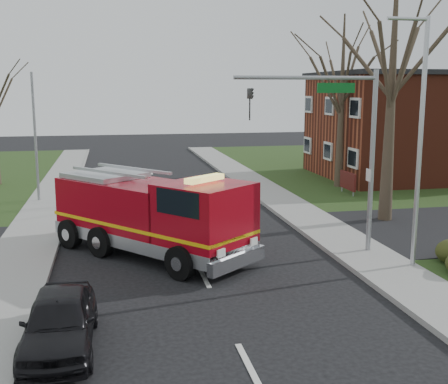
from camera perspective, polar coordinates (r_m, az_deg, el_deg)
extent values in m
plane|color=black|center=(18.66, -2.02, -8.71)|extent=(120.00, 120.00, 0.00)
cube|color=gray|center=(20.53, 15.45, -7.07)|extent=(2.40, 80.00, 0.15)
cube|color=gray|center=(18.72, -21.35, -9.14)|extent=(2.40, 80.00, 0.15)
cube|color=maroon|center=(41.69, 20.33, 6.19)|extent=(15.00, 10.00, 7.00)
cube|color=black|center=(41.62, 20.65, 11.14)|extent=(15.40, 10.40, 0.30)
cube|color=silver|center=(38.40, 10.53, 4.11)|extent=(0.12, 1.40, 1.20)
cube|color=#4D1312|center=(33.16, 12.47, 1.14)|extent=(0.12, 2.00, 1.00)
cylinder|color=gray|center=(32.52, 13.00, 0.13)|extent=(0.08, 0.08, 0.90)
cylinder|color=gray|center=(33.96, 11.90, 0.60)|extent=(0.08, 0.08, 0.90)
cone|color=#3C3023|center=(26.46, 16.64, 9.75)|extent=(0.64, 0.64, 12.00)
cone|color=#3C3023|center=(35.25, 11.85, 8.81)|extent=(0.56, 0.56, 10.50)
cylinder|color=gray|center=(21.26, 14.79, 2.75)|extent=(0.18, 0.18, 6.80)
cylinder|color=gray|center=(20.07, 8.40, 11.42)|extent=(5.20, 0.14, 0.14)
cube|color=#0C591E|center=(20.47, 11.32, 10.33)|extent=(1.40, 0.06, 0.35)
imported|color=black|center=(19.49, 2.73, 10.52)|extent=(0.22, 0.18, 1.10)
cylinder|color=#B7BABF|center=(19.76, 19.27, 4.28)|extent=(0.16, 0.16, 8.40)
cylinder|color=#B7BABF|center=(19.44, 18.18, 16.38)|extent=(1.40, 0.12, 0.12)
cylinder|color=gray|center=(31.75, -18.62, 5.17)|extent=(0.14, 0.14, 7.00)
cube|color=maroon|center=(21.82, -9.78, -1.66)|extent=(5.50, 5.85, 2.17)
cube|color=maroon|center=(19.08, -1.95, -2.78)|extent=(3.78, 3.78, 2.48)
cube|color=#B7BABF|center=(21.13, -7.48, -4.44)|extent=(7.23, 7.93, 0.46)
cube|color=#E5B20C|center=(21.00, -7.51, -2.94)|extent=(7.24, 7.94, 0.12)
cube|color=black|center=(18.21, 0.74, -0.92)|extent=(1.90, 1.60, 0.88)
cube|color=#E5D866|center=(18.81, -1.98, 1.36)|extent=(1.50, 1.33, 0.19)
cylinder|color=black|center=(18.37, -4.44, -7.18)|extent=(1.00, 1.11, 1.14)
cylinder|color=black|center=(20.32, 0.78, -5.41)|extent=(1.00, 1.11, 1.14)
cylinder|color=black|center=(22.67, -15.38, -4.11)|extent=(1.00, 1.11, 1.14)
cylinder|color=black|center=(24.28, -10.24, -2.94)|extent=(1.00, 1.11, 1.14)
imported|color=black|center=(14.18, -16.37, -12.47)|extent=(1.73, 4.14, 1.40)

